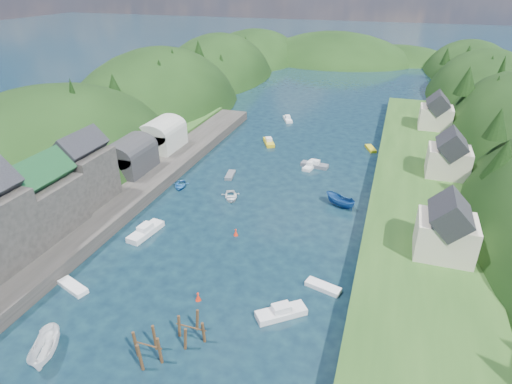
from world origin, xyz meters
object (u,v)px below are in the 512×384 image
(piling_cluster_near, at_px, (148,349))
(piling_cluster_far, at_px, (191,331))
(channel_buoy_near, at_px, (198,297))
(channel_buoy_far, at_px, (236,233))

(piling_cluster_near, relative_size, piling_cluster_far, 1.11)
(channel_buoy_near, bearing_deg, piling_cluster_far, -71.22)
(channel_buoy_near, height_order, channel_buoy_far, same)
(piling_cluster_near, relative_size, channel_buoy_far, 3.44)
(piling_cluster_near, relative_size, channel_buoy_near, 3.44)
(piling_cluster_far, relative_size, channel_buoy_far, 3.08)
(channel_buoy_far, bearing_deg, piling_cluster_near, -90.56)
(channel_buoy_far, bearing_deg, channel_buoy_near, -87.15)
(piling_cluster_near, distance_m, piling_cluster_far, 4.75)
(piling_cluster_far, bearing_deg, piling_cluster_near, -127.37)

